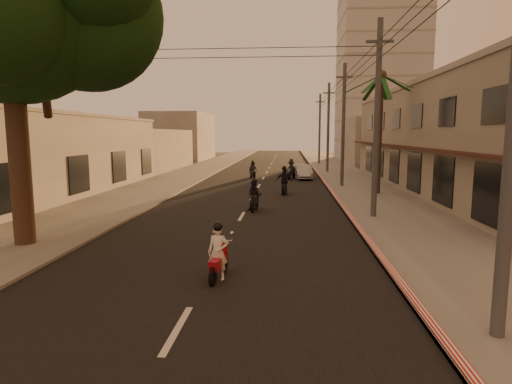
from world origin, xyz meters
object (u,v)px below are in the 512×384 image
Objects in this scene: parked_car at (304,172)px; palm_tree at (381,82)px; scooter_mid_b at (284,182)px; scooter_far_a at (253,170)px; scooter_red at (218,254)px; scooter_mid_a at (254,196)px; scooter_far_b at (291,170)px.

palm_tree is at bearing -66.35° from parked_car.
scooter_mid_b reaches higher than parked_car.
scooter_far_a is (-8.97, 10.17, -6.42)m from palm_tree.
scooter_mid_b is at bearing -178.01° from palm_tree.
scooter_mid_b is (1.61, 16.71, 0.13)m from scooter_red.
scooter_mid_a reaches higher than scooter_red.
scooter_far_b is at bearing -33.05° from scooter_far_a.
scooter_mid_b is 10.78m from scooter_far_a.
scooter_mid_a is at bearing -139.37° from palm_tree.
scooter_mid_a is at bearing -76.95° from scooter_far_b.
palm_tree is 12.61m from scooter_far_b.
palm_tree is at bearing 3.15° from scooter_mid_b.
scooter_far_a is (-1.46, 16.60, -0.04)m from scooter_mid_a.
parked_car is at bearing 89.73° from scooter_red.
scooter_far_b reaches higher than scooter_mid_a.
scooter_mid_a is (0.16, 10.48, 0.06)m from scooter_red.
scooter_far_a is 0.41× the size of parked_car.
scooter_red is at bearing -98.04° from parked_car.
palm_tree is 4.77× the size of scooter_mid_a.
parked_car is (1.13, 0.17, -0.20)m from scooter_far_b.
palm_tree is 2.13× the size of parked_car.
scooter_red is 1.03× the size of scooter_far_a.
scooter_mid_a is at bearing -105.55° from scooter_far_a.
scooter_mid_b reaches higher than scooter_mid_a.
scooter_mid_a is 15.97m from scooter_far_b.
scooter_mid_b is (-6.06, -0.21, -6.31)m from palm_tree.
scooter_red is 16.78m from scooter_mid_b.
scooter_far_a is (-2.91, 10.38, -0.11)m from scooter_mid_b.
scooter_far_a is at bearing 99.51° from scooter_red.
scooter_mid_b is 1.20× the size of scooter_far_a.
scooter_mid_a is 16.67m from scooter_far_a.
palm_tree is 12.39m from parked_car.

